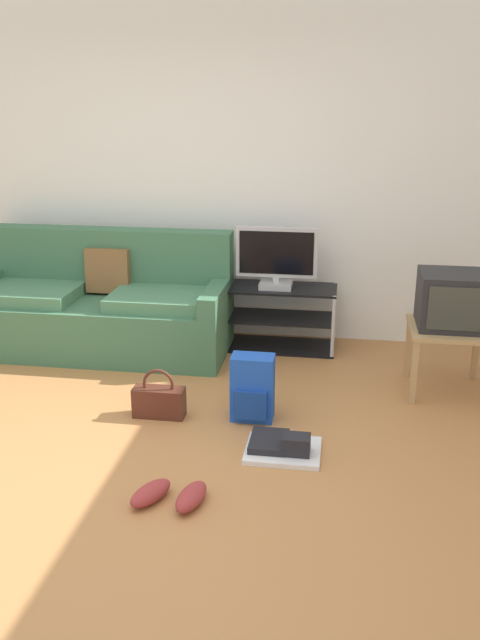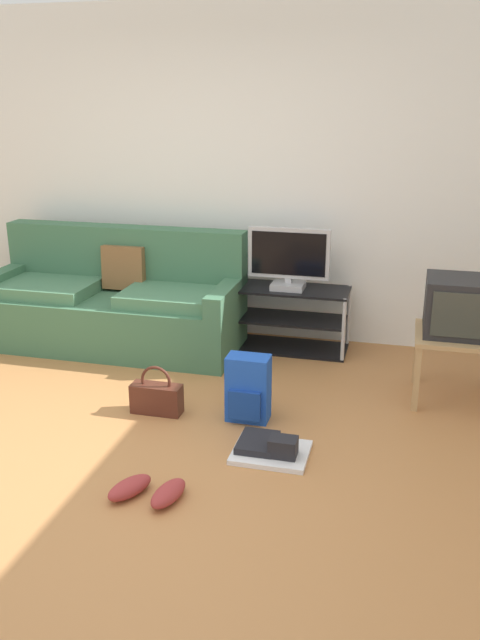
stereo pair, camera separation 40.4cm
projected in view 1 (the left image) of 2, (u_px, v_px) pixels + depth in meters
ground_plane at (128, 477)px, 3.66m from camera, size 9.00×9.80×0.02m
wall_back at (211, 176)px, 5.52m from camera, size 9.00×0.10×2.70m
couch at (101, 308)px, 5.41m from camera, size 2.08×0.81×0.95m
tv_stand at (276, 317)px, 5.46m from camera, size 0.97×0.42×0.52m
flat_tv at (276, 258)px, 5.28m from camera, size 0.65×0.22×0.49m
side_table at (449, 337)px, 4.59m from camera, size 0.54×0.54×0.48m
crt_tv at (452, 300)px, 4.52m from camera, size 0.45×0.42×0.38m
backpack at (253, 388)px, 4.24m from camera, size 0.27×0.24×0.43m
handbag at (159, 401)px, 4.30m from camera, size 0.33×0.13×0.33m
sneakers_pair at (171, 495)px, 3.40m from camera, size 0.42×0.30×0.09m
floor_tray at (282, 447)px, 3.87m from camera, size 0.44×0.35×0.14m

